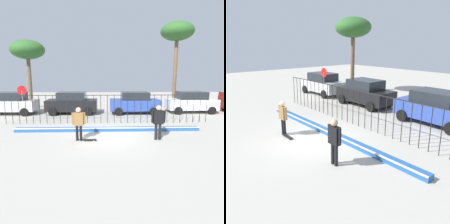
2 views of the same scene
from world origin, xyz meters
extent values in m
plane|color=#ADA89E|center=(0.00, 0.00, 0.00)|extent=(60.00, 60.00, 0.00)
cube|color=#235699|center=(0.00, 0.97, 0.11)|extent=(11.00, 0.36, 0.22)
cylinder|color=#B2B2B7|center=(0.00, 0.79, 0.22)|extent=(11.00, 0.09, 0.09)
cylinder|color=black|center=(-7.00, 2.99, 0.99)|extent=(0.04, 0.04, 1.99)
cylinder|color=black|center=(-6.53, 2.99, 0.99)|extent=(0.04, 0.04, 1.99)
cylinder|color=black|center=(-6.07, 2.99, 0.99)|extent=(0.04, 0.04, 1.99)
cylinder|color=black|center=(-5.60, 2.99, 0.99)|extent=(0.04, 0.04, 1.99)
cylinder|color=black|center=(-5.13, 2.99, 0.99)|extent=(0.04, 0.04, 1.99)
cylinder|color=black|center=(-4.67, 2.99, 0.99)|extent=(0.04, 0.04, 1.99)
cylinder|color=black|center=(-4.20, 2.99, 0.99)|extent=(0.04, 0.04, 1.99)
cylinder|color=black|center=(-3.73, 2.99, 0.99)|extent=(0.04, 0.04, 1.99)
cylinder|color=black|center=(-3.27, 2.99, 0.99)|extent=(0.04, 0.04, 1.99)
cylinder|color=black|center=(-2.80, 2.99, 0.99)|extent=(0.04, 0.04, 1.99)
cylinder|color=black|center=(-2.33, 2.99, 0.99)|extent=(0.04, 0.04, 1.99)
cylinder|color=black|center=(-1.87, 2.99, 0.99)|extent=(0.04, 0.04, 1.99)
cylinder|color=black|center=(-1.40, 2.99, 0.99)|extent=(0.04, 0.04, 1.99)
cylinder|color=black|center=(-0.93, 2.99, 0.99)|extent=(0.04, 0.04, 1.99)
cylinder|color=black|center=(-0.47, 2.99, 0.99)|extent=(0.04, 0.04, 1.99)
cylinder|color=black|center=(0.00, 2.99, 0.99)|extent=(0.04, 0.04, 1.99)
cylinder|color=black|center=(0.47, 2.99, 0.99)|extent=(0.04, 0.04, 1.99)
cylinder|color=black|center=(0.93, 2.99, 0.99)|extent=(0.04, 0.04, 1.99)
cylinder|color=black|center=(1.40, 2.99, 0.99)|extent=(0.04, 0.04, 1.99)
cylinder|color=black|center=(1.87, 2.99, 0.99)|extent=(0.04, 0.04, 1.99)
cylinder|color=black|center=(2.33, 2.99, 0.99)|extent=(0.04, 0.04, 1.99)
cylinder|color=black|center=(2.80, 2.99, 0.99)|extent=(0.04, 0.04, 1.99)
cylinder|color=black|center=(3.27, 2.99, 0.99)|extent=(0.04, 0.04, 1.99)
cylinder|color=black|center=(3.73, 2.99, 0.99)|extent=(0.04, 0.04, 1.99)
cylinder|color=black|center=(4.20, 2.99, 0.99)|extent=(0.04, 0.04, 1.99)
cylinder|color=black|center=(4.67, 2.99, 0.99)|extent=(0.04, 0.04, 1.99)
cube|color=black|center=(0.00, 2.99, 1.97)|extent=(14.00, 0.04, 0.04)
cylinder|color=black|center=(-1.60, -0.76, 0.40)|extent=(0.13, 0.13, 0.80)
cylinder|color=black|center=(-1.41, -0.76, 0.40)|extent=(0.13, 0.13, 0.80)
cube|color=olive|center=(-1.51, -0.76, 1.13)|extent=(0.49, 0.21, 0.66)
sphere|color=beige|center=(-1.51, -0.76, 1.59)|extent=(0.26, 0.26, 0.26)
cylinder|color=olive|center=(-1.80, -0.76, 1.16)|extent=(0.10, 0.10, 0.59)
cylinder|color=olive|center=(-1.21, -0.76, 1.16)|extent=(0.10, 0.10, 0.59)
cube|color=black|center=(-1.02, -0.84, 0.06)|extent=(0.80, 0.20, 0.02)
cylinder|color=silver|center=(-0.75, -0.76, 0.03)|extent=(0.05, 0.03, 0.05)
cylinder|color=silver|center=(-0.75, -0.91, 0.03)|extent=(0.05, 0.03, 0.05)
cylinder|color=silver|center=(-1.29, -0.76, 0.03)|extent=(0.05, 0.03, 0.05)
cylinder|color=silver|center=(-1.29, -0.91, 0.03)|extent=(0.05, 0.03, 0.05)
cylinder|color=black|center=(2.45, -0.76, 0.42)|extent=(0.14, 0.14, 0.84)
cylinder|color=black|center=(2.65, -0.76, 0.42)|extent=(0.14, 0.14, 0.84)
cube|color=black|center=(2.55, -0.76, 1.19)|extent=(0.51, 0.22, 0.69)
sphere|color=tan|center=(2.55, -0.76, 1.67)|extent=(0.27, 0.27, 0.27)
cylinder|color=black|center=(2.24, -0.76, 1.22)|extent=(0.11, 0.11, 0.62)
cylinder|color=black|center=(2.86, -0.76, 1.22)|extent=(0.11, 0.11, 0.62)
cube|color=#B7BABF|center=(-8.25, 6.58, 0.79)|extent=(4.30, 1.90, 0.90)
cube|color=#1E2328|center=(-8.25, 6.58, 1.57)|extent=(2.37, 1.71, 0.66)
cylinder|color=black|center=(-6.79, 7.53, 0.34)|extent=(0.68, 0.22, 0.68)
cylinder|color=black|center=(-6.79, 5.63, 0.34)|extent=(0.68, 0.22, 0.68)
cylinder|color=black|center=(-9.71, 7.53, 0.34)|extent=(0.68, 0.22, 0.68)
cylinder|color=black|center=(-9.71, 5.63, 0.34)|extent=(0.68, 0.22, 0.68)
cube|color=black|center=(-3.03, 6.58, 0.79)|extent=(4.30, 1.90, 0.90)
cube|color=#1E2328|center=(-3.03, 6.58, 1.57)|extent=(2.37, 1.71, 0.66)
cylinder|color=black|center=(-1.57, 7.53, 0.34)|extent=(0.68, 0.22, 0.68)
cylinder|color=black|center=(-1.57, 5.63, 0.34)|extent=(0.68, 0.22, 0.68)
cylinder|color=black|center=(-4.50, 7.53, 0.34)|extent=(0.68, 0.22, 0.68)
cylinder|color=black|center=(-4.50, 5.63, 0.34)|extent=(0.68, 0.22, 0.68)
cube|color=#2D479E|center=(2.43, 6.53, 0.79)|extent=(4.30, 1.90, 0.90)
cube|color=#1E2328|center=(2.43, 6.53, 1.57)|extent=(2.37, 1.71, 0.66)
cylinder|color=black|center=(0.96, 7.48, 0.34)|extent=(0.68, 0.22, 0.68)
cylinder|color=black|center=(0.96, 5.58, 0.34)|extent=(0.68, 0.22, 0.68)
cylinder|color=slate|center=(-6.89, 5.70, 1.05)|extent=(0.07, 0.07, 2.10)
cylinder|color=red|center=(-6.89, 5.72, 2.12)|extent=(0.76, 0.02, 0.76)
cylinder|color=brown|center=(-7.64, 9.59, 2.44)|extent=(0.36, 0.36, 4.88)
ellipsoid|color=#2D6028|center=(-7.64, 9.59, 5.77)|extent=(3.25, 3.25, 1.79)
camera|label=1|loc=(-0.17, -10.48, 3.25)|focal=31.55mm
camera|label=2|loc=(8.90, -5.84, 4.41)|focal=38.38mm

